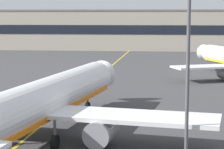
{
  "coord_description": "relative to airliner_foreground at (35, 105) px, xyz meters",
  "views": [
    {
      "loc": [
        11.9,
        -24.4,
        11.32
      ],
      "look_at": [
        8.11,
        11.31,
        6.63
      ],
      "focal_mm": 74.29,
      "sensor_mm": 36.0,
      "label": 1
    }
  ],
  "objects": [
    {
      "name": "taxiway_centreline",
      "position": [
        -0.89,
        15.13,
        -3.37
      ],
      "size": [
        4.55,
        179.96,
        0.01
      ],
      "primitive_type": "cube",
      "rotation": [
        0.0,
        0.0,
        -0.02
      ],
      "color": "yellow",
      "rests_on": "ground"
    },
    {
      "name": "airliner_foreground",
      "position": [
        0.0,
        0.0,
        0.0
      ],
      "size": [
        32.35,
        41.38,
        11.65
      ],
      "color": "white",
      "rests_on": "ground"
    },
    {
      "name": "apron_lamp_post",
      "position": [
        13.04,
        -4.17,
        4.07
      ],
      "size": [
        2.24,
        0.9,
        14.25
      ],
      "color": "#515156",
      "rests_on": "ground"
    },
    {
      "name": "safety_cone_by_nose_gear",
      "position": [
        0.32,
        15.7,
        -3.11
      ],
      "size": [
        0.44,
        0.44,
        0.55
      ],
      "color": "orange",
      "rests_on": "ground"
    },
    {
      "name": "terminal_building",
      "position": [
        -7.75,
        108.48,
        3.01
      ],
      "size": [
        127.51,
        12.4,
        12.75
      ],
      "color": "#B2A893",
      "rests_on": "ground"
    }
  ]
}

